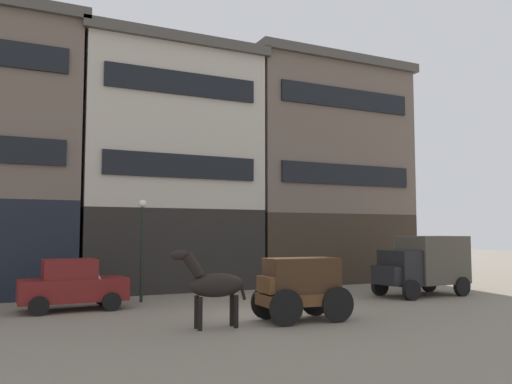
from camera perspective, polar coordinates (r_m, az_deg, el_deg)
The scene contains 10 objects.
ground_plane at distance 17.87m, azimuth 2.07°, elevation -13.43°, with size 120.00×120.00×0.00m, color slate.
building_center_left at distance 27.69m, azimuth -10.19°, elevation 2.61°, with size 9.14×7.25×12.23m.
building_center_right at distance 31.47m, azimuth 6.37°, elevation 2.16°, with size 10.15×7.25×12.70m.
cargo_wagon at distance 16.82m, azimuth 4.87°, elevation -10.04°, with size 2.96×1.63×1.98m.
draft_horse at distance 15.53m, azimuth -4.70°, elevation -10.06°, with size 2.35×0.68×2.30m.
delivery_truck_near at distance 24.45m, azimuth 17.81°, elevation -7.43°, with size 4.42×2.30×2.62m.
sedan_dark at distance 20.14m, azimuth -19.46°, elevation -9.54°, with size 3.74×1.94×1.83m.
pedestrian_officer at distance 28.40m, azimuth 16.42°, elevation -7.90°, with size 0.42×0.42×1.79m.
streetlamp_curbside at distance 21.61m, azimuth -12.37°, elevation -4.65°, with size 0.32×0.32×4.12m.
fire_hydrant_curbside at distance 25.37m, azimuth 9.06°, elevation -9.72°, with size 0.24×0.24×0.83m.
Camera 1 is at (-8.19, -15.63, 2.81)m, focal length 36.53 mm.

